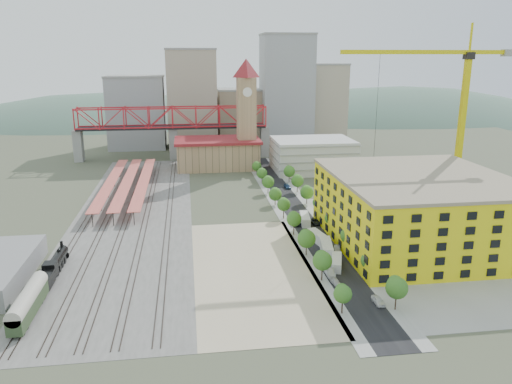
{
  "coord_description": "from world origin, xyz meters",
  "views": [
    {
      "loc": [
        -18.45,
        -140.11,
        48.9
      ],
      "look_at": [
        1.28,
        1.1,
        10.0
      ],
      "focal_mm": 35.0,
      "sensor_mm": 36.0,
      "label": 1
    }
  ],
  "objects": [
    {
      "name": "car_1",
      "position": [
        13.0,
        -37.66,
        0.79
      ],
      "size": [
        1.72,
        4.84,
        1.59
      ],
      "primitive_type": "imported",
      "rotation": [
        0.0,
        0.0,
        -0.01
      ],
      "color": "#AFAFB4",
      "rests_on": "ground"
    },
    {
      "name": "construction_pad",
      "position": [
        45.0,
        -20.0,
        0.03
      ],
      "size": [
        50.0,
        90.0,
        0.06
      ],
      "primitive_type": "cube",
      "color": "gray",
      "rests_on": "ground"
    },
    {
      "name": "clock_tower",
      "position": [
        8.0,
        79.99,
        28.7
      ],
      "size": [
        12.0,
        12.0,
        52.0
      ],
      "color": "tan",
      "rests_on": "ground"
    },
    {
      "name": "car_2",
      "position": [
        13.0,
        -1.27,
        0.77
      ],
      "size": [
        2.72,
        5.62,
        1.54
      ],
      "primitive_type": "imported",
      "rotation": [
        0.0,
        0.0,
        -0.03
      ],
      "color": "black",
      "rests_on": "ground"
    },
    {
      "name": "construction_building",
      "position": [
        42.0,
        -20.0,
        9.41
      ],
      "size": [
        44.6,
        50.6,
        18.8
      ],
      "color": "yellow",
      "rests_on": "ground"
    },
    {
      "name": "parking_garage",
      "position": [
        36.0,
        70.0,
        7.0
      ],
      "size": [
        34.0,
        26.0,
        14.0
      ],
      "primitive_type": "cube",
      "color": "silver",
      "rests_on": "ground"
    },
    {
      "name": "locomotive",
      "position": [
        -50.0,
        -27.92,
        2.01
      ],
      "size": [
        2.79,
        21.56,
        5.39
      ],
      "color": "black",
      "rests_on": "ground"
    },
    {
      "name": "station_hall",
      "position": [
        -5.0,
        82.0,
        6.67
      ],
      "size": [
        38.0,
        24.0,
        13.1
      ],
      "color": "tan",
      "rests_on": "ground"
    },
    {
      "name": "distant_hills",
      "position": [
        45.28,
        260.0,
        -79.54
      ],
      "size": [
        647.0,
        264.0,
        227.0
      ],
      "color": "#4C6B59",
      "rests_on": "ground"
    },
    {
      "name": "street_trees",
      "position": [
        16.0,
        5.0,
        0.0
      ],
      "size": [
        15.4,
        124.4,
        8.0
      ],
      "color": "#2B6C20",
      "rests_on": "ground"
    },
    {
      "name": "skyline",
      "position": [
        7.47,
        142.31,
        22.81
      ],
      "size": [
        133.0,
        46.0,
        60.0
      ],
      "color": "#9EA0A3",
      "rests_on": "ground"
    },
    {
      "name": "car_4",
      "position": [
        19.0,
        -52.29,
        0.72
      ],
      "size": [
        1.91,
        4.31,
        1.44
      ],
      "primitive_type": "imported",
      "rotation": [
        0.0,
        0.0,
        0.05
      ],
      "color": "white",
      "rests_on": "ground"
    },
    {
      "name": "car_7",
      "position": [
        19.0,
        41.17,
        0.74
      ],
      "size": [
        2.27,
        5.16,
        1.47
      ],
      "primitive_type": "imported",
      "rotation": [
        0.0,
        0.0,
        0.04
      ],
      "color": "navy",
      "rests_on": "ground"
    },
    {
      "name": "street_asphalt",
      "position": [
        16.0,
        15.0,
        0.03
      ],
      "size": [
        12.0,
        170.0,
        0.06
      ],
      "primitive_type": "cube",
      "color": "black",
      "rests_on": "ground"
    },
    {
      "name": "sidewalk_east",
      "position": [
        21.5,
        15.0,
        0.02
      ],
      "size": [
        3.0,
        170.0,
        0.04
      ],
      "primitive_type": "cube",
      "color": "gray",
      "rests_on": "ground"
    },
    {
      "name": "truss_bridge",
      "position": [
        -25.0,
        105.0,
        18.86
      ],
      "size": [
        94.0,
        9.6,
        25.6
      ],
      "color": "gray",
      "rests_on": "ground"
    },
    {
      "name": "car_0",
      "position": [
        13.0,
        -42.08,
        0.65
      ],
      "size": [
        1.97,
        3.97,
        1.3
      ],
      "primitive_type": "imported",
      "rotation": [
        0.0,
        0.0,
        0.12
      ],
      "color": "beige",
      "rests_on": "ground"
    },
    {
      "name": "sidewalk_west",
      "position": [
        10.5,
        15.0,
        0.02
      ],
      "size": [
        3.0,
        170.0,
        0.04
      ],
      "primitive_type": "cube",
      "color": "gray",
      "rests_on": "ground"
    },
    {
      "name": "car_3",
      "position": [
        13.0,
        17.21,
        0.66
      ],
      "size": [
        2.6,
        4.82,
        1.33
      ],
      "primitive_type": "imported",
      "rotation": [
        0.0,
        0.0,
        0.17
      ],
      "color": "navy",
      "rests_on": "ground"
    },
    {
      "name": "coach",
      "position": [
        -50.0,
        -47.68,
        3.0
      ],
      "size": [
        3.09,
        17.97,
        5.64
      ],
      "color": "#2A3D21",
      "rests_on": "ground"
    },
    {
      "name": "site_trailer_a",
      "position": [
        16.0,
        -33.14,
        1.18
      ],
      "size": [
        4.77,
        8.88,
        2.35
      ],
      "primitive_type": "cube",
      "rotation": [
        0.0,
        0.0,
        -0.31
      ],
      "color": "silver",
      "rests_on": "ground"
    },
    {
      "name": "ballast_strip",
      "position": [
        -36.0,
        17.5,
        0.03
      ],
      "size": [
        36.0,
        165.0,
        0.06
      ],
      "primitive_type": "cube",
      "color": "#605E59",
      "rests_on": "ground"
    },
    {
      "name": "car_6",
      "position": [
        19.0,
        -1.57,
        0.7
      ],
      "size": [
        2.36,
        5.03,
        1.39
      ],
      "primitive_type": "imported",
      "rotation": [
        0.0,
        0.0,
        0.01
      ],
      "color": "black",
      "rests_on": "ground"
    },
    {
      "name": "platform_canopies",
      "position": [
        -41.0,
        45.0,
        3.99
      ],
      "size": [
        16.0,
        80.0,
        4.12
      ],
      "color": "#DB6454",
      "rests_on": "ground"
    },
    {
      "name": "ground",
      "position": [
        0.0,
        0.0,
        0.0
      ],
      "size": [
        400.0,
        400.0,
        0.0
      ],
      "primitive_type": "plane",
      "color": "#474C38",
      "rests_on": "ground"
    },
    {
      "name": "site_trailer_d",
      "position": [
        16.0,
        -0.41,
        1.32
      ],
      "size": [
        3.85,
        9.88,
        2.63
      ],
      "primitive_type": "cube",
      "rotation": [
        0.0,
        0.0,
        -0.14
      ],
      "color": "silver",
      "rests_on": "ground"
    },
    {
      "name": "car_5",
      "position": [
        19.0,
        -23.31,
        0.72
      ],
      "size": [
        2.15,
        4.52,
        1.43
      ],
      "primitive_type": "imported",
      "rotation": [
        0.0,
        0.0,
        -0.15
      ],
      "color": "gray",
      "rests_on": "ground"
    },
    {
      "name": "tower_crane",
      "position": [
        63.9,
        6.7,
        36.18
      ],
      "size": [
        54.9,
        2.74,
        58.62
      ],
      "color": "#D4C30D",
      "rests_on": "ground"
    },
    {
      "name": "site_trailer_b",
      "position": [
        16.0,
        -24.1,
        1.41
      ],
      "size": [
        4.52,
        10.63,
        2.82
      ],
      "primitive_type": "cube",
      "rotation": [
        0.0,
        0.0,
        -0.18
      ],
      "color": "silver",
      "rests_on": "ground"
    },
    {
      "name": "rail_tracks",
      "position": [
        -37.8,
        17.5,
        0.15
      ],
      "size": [
        26.56,
        160.0,
        0.18
      ],
      "color": "#382B23",
      "rests_on": "ground"
    },
    {
      "name": "dirt_lot",
      "position": [
        -4.0,
        -31.5,
        0.03
      ],
      "size": [
        28.0,
        67.0,
        0.06
      ],
      "primitive_type": "cube",
      "color": "tan",
      "rests_on": "ground"
    },
    {
      "name": "site_trailer_c",
      "position": [
        16.0,
        -16.53,
        1.31
      ],
      "size": [
        4.35,
        9.89,
        2.62
      ],
      "primitive_type": "cube",
      "rotation": [
        0.0,
        0.0,
        0.2
      ],
      "color": "silver",
      "rests_on": "ground"
    }
  ]
}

